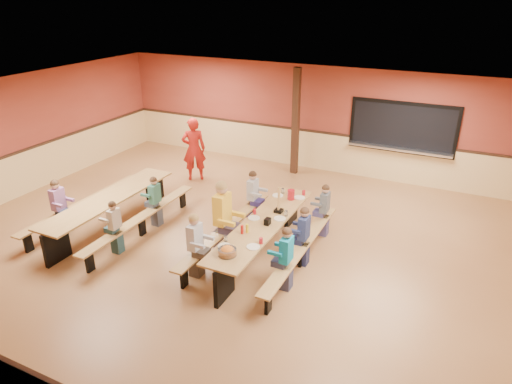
% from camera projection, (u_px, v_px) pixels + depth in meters
% --- Properties ---
extents(ground, '(12.00, 12.00, 0.00)m').
position_uv_depth(ground, '(227.00, 243.00, 9.61)').
color(ground, brown).
rests_on(ground, ground).
extents(room_envelope, '(12.04, 10.04, 3.02)m').
position_uv_depth(room_envelope, '(226.00, 214.00, 9.33)').
color(room_envelope, brown).
rests_on(room_envelope, ground).
extents(kitchen_pass_through, '(2.78, 0.28, 1.38)m').
position_uv_depth(kitchen_pass_through, '(402.00, 130.00, 12.05)').
color(kitchen_pass_through, black).
rests_on(kitchen_pass_through, ground).
extents(structural_post, '(0.18, 0.18, 3.00)m').
position_uv_depth(structural_post, '(296.00, 122.00, 12.70)').
color(structural_post, black).
rests_on(structural_post, ground).
extents(cafeteria_table_main, '(1.91, 3.70, 0.74)m').
position_uv_depth(cafeteria_table_main, '(263.00, 233.00, 8.95)').
color(cafeteria_table_main, '#A77C42').
rests_on(cafeteria_table_main, ground).
extents(cafeteria_table_second, '(1.91, 3.70, 0.74)m').
position_uv_depth(cafeteria_table_second, '(111.00, 206.00, 10.05)').
color(cafeteria_table_second, '#A77C42').
rests_on(cafeteria_table_second, ground).
extents(seated_child_white_left, '(0.39, 0.32, 1.25)m').
position_uv_depth(seated_child_white_left, '(195.00, 246.00, 8.30)').
color(seated_child_white_left, silver).
rests_on(seated_child_white_left, ground).
extents(seated_adult_yellow, '(0.50, 0.41, 1.49)m').
position_uv_depth(seated_adult_yellow, '(222.00, 217.00, 9.08)').
color(seated_adult_yellow, yellow).
rests_on(seated_adult_yellow, ground).
extents(seated_child_grey_left, '(0.37, 0.30, 1.22)m').
position_uv_depth(seated_child_grey_left, '(253.00, 197.00, 10.28)').
color(seated_child_grey_left, '#AFAFAF').
rests_on(seated_child_grey_left, ground).
extents(seated_child_teal_right, '(0.37, 0.30, 1.20)m').
position_uv_depth(seated_child_teal_right, '(286.00, 259.00, 7.93)').
color(seated_child_teal_right, '#1180A4').
rests_on(seated_child_teal_right, ground).
extents(seated_child_navy_right, '(0.36, 0.30, 1.20)m').
position_uv_depth(seated_child_navy_right, '(304.00, 237.00, 8.66)').
color(seated_child_navy_right, navy).
rests_on(seated_child_navy_right, ground).
extents(seated_child_char_right, '(0.34, 0.28, 1.16)m').
position_uv_depth(seated_child_char_right, '(324.00, 211.00, 9.72)').
color(seated_child_char_right, '#4F5459').
rests_on(seated_child_char_right, ground).
extents(seated_child_purple_sec, '(0.38, 0.31, 1.22)m').
position_uv_depth(seated_child_purple_sec, '(59.00, 207.00, 9.80)').
color(seated_child_purple_sec, '#945F93').
rests_on(seated_child_purple_sec, ground).
extents(seated_child_green_sec, '(0.34, 0.28, 1.15)m').
position_uv_depth(seated_child_green_sec, '(155.00, 202.00, 10.13)').
color(seated_child_green_sec, '#336D5A').
rests_on(seated_child_green_sec, ground).
extents(seated_child_tan_sec, '(0.32, 0.27, 1.12)m').
position_uv_depth(seated_child_tan_sec, '(115.00, 228.00, 9.07)').
color(seated_child_tan_sec, '#BCAE96').
rests_on(seated_child_tan_sec, ground).
extents(standing_woman, '(0.77, 0.72, 1.76)m').
position_uv_depth(standing_woman, '(194.00, 149.00, 12.50)').
color(standing_woman, '#A81A13').
rests_on(standing_woman, ground).
extents(punch_pitcher, '(0.16, 0.16, 0.22)m').
position_uv_depth(punch_pitcher, '(291.00, 195.00, 9.81)').
color(punch_pitcher, '#B01720').
rests_on(punch_pitcher, cafeteria_table_main).
extents(chip_bowl, '(0.32, 0.32, 0.15)m').
position_uv_depth(chip_bowl, '(227.00, 251.00, 7.77)').
color(chip_bowl, orange).
rests_on(chip_bowl, cafeteria_table_main).
extents(napkin_dispenser, '(0.10, 0.14, 0.13)m').
position_uv_depth(napkin_dispenser, '(267.00, 221.00, 8.78)').
color(napkin_dispenser, black).
rests_on(napkin_dispenser, cafeteria_table_main).
extents(condiment_mustard, '(0.06, 0.06, 0.17)m').
position_uv_depth(condiment_mustard, '(247.00, 228.00, 8.49)').
color(condiment_mustard, yellow).
rests_on(condiment_mustard, cafeteria_table_main).
extents(condiment_ketchup, '(0.06, 0.06, 0.17)m').
position_uv_depth(condiment_ketchup, '(242.00, 229.00, 8.45)').
color(condiment_ketchup, '#B2140F').
rests_on(condiment_ketchup, cafeteria_table_main).
extents(table_paddle, '(0.16, 0.16, 0.56)m').
position_uv_depth(table_paddle, '(279.00, 206.00, 9.24)').
color(table_paddle, black).
rests_on(table_paddle, cafeteria_table_main).
extents(place_settings, '(0.65, 3.30, 0.11)m').
position_uv_depth(place_settings, '(263.00, 220.00, 8.84)').
color(place_settings, beige).
rests_on(place_settings, cafeteria_table_main).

